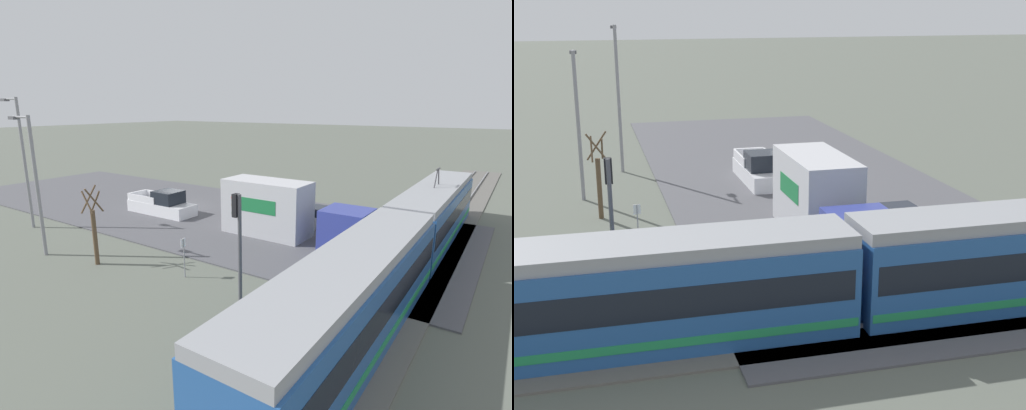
# 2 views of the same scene
# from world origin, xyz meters

# --- Properties ---
(ground_plane) EXTENTS (320.00, 320.00, 0.00)m
(ground_plane) POSITION_xyz_m (0.00, 0.00, 0.00)
(ground_plane) COLOR #565B51
(road_surface) EXTENTS (16.39, 45.69, 0.08)m
(road_surface) POSITION_xyz_m (0.00, 0.00, 0.04)
(road_surface) COLOR #4C4C51
(road_surface) RESTS_ON ground
(rail_bed) EXTENTS (73.17, 4.40, 0.22)m
(rail_bed) POSITION_xyz_m (0.00, 19.49, 0.05)
(rail_bed) COLOR #5B5954
(rail_bed) RESTS_ON ground
(light_rail_tram) EXTENTS (29.18, 2.79, 4.54)m
(light_rail_tram) POSITION_xyz_m (3.88, 19.49, 1.73)
(light_rail_tram) COLOR #235193
(light_rail_tram) RESTS_ON ground
(box_truck) EXTENTS (2.61, 9.86, 3.65)m
(box_truck) POSITION_xyz_m (2.01, 11.48, 1.76)
(box_truck) COLOR navy
(box_truck) RESTS_ON ground
(pickup_truck) EXTENTS (2.06, 5.90, 1.93)m
(pickup_truck) POSITION_xyz_m (2.24, 0.34, 0.81)
(pickup_truck) COLOR silver
(pickup_truck) RESTS_ON ground
(sedan_car_0) EXTENTS (1.79, 4.80, 1.43)m
(sedan_car_0) POSITION_xyz_m (-1.46, 12.20, 0.67)
(sedan_car_0) COLOR silver
(sedan_car_0) RESTS_ON ground
(traffic_light_pole) EXTENTS (0.28, 0.47, 5.07)m
(traffic_light_pole) POSITION_xyz_m (11.43, 14.72, 3.29)
(traffic_light_pole) COLOR #47474C
(traffic_light_pole) RESTS_ON ground
(street_tree) EXTENTS (1.04, 0.86, 4.36)m
(street_tree) POSITION_xyz_m (11.64, 5.20, 1.98)
(street_tree) COLOR brown
(street_tree) RESTS_ON ground
(street_lamp_near_crossing) EXTENTS (0.36, 1.95, 8.00)m
(street_lamp_near_crossing) POSITION_xyz_m (12.45, 1.24, 4.62)
(street_lamp_near_crossing) COLOR gray
(street_lamp_near_crossing) RESTS_ON ground
(street_lamp_mid_block) EXTENTS (0.36, 1.95, 9.07)m
(street_lamp_mid_block) POSITION_xyz_m (9.98, -4.88, 5.17)
(street_lamp_mid_block) COLOR gray
(street_lamp_mid_block) RESTS_ON ground
(no_parking_sign) EXTENTS (0.32, 0.08, 2.06)m
(no_parking_sign) POSITION_xyz_m (10.21, 10.41, 1.27)
(no_parking_sign) COLOR gray
(no_parking_sign) RESTS_ON ground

